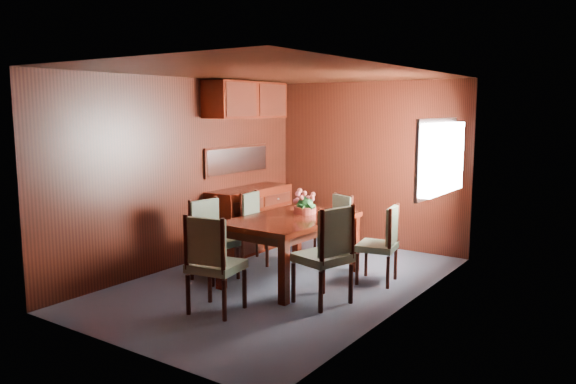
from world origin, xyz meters
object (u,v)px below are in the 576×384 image
Objects in this scene: sideboard at (250,219)px; chair_head at (212,259)px; dining_table at (291,226)px; chair_right_near at (328,250)px; flower_centerpiece at (305,202)px; chair_left_near at (210,235)px.

sideboard is 2.56m from chair_head.
chair_right_near reaches higher than dining_table.
sideboard is 2.48m from chair_right_near.
dining_table is at bearing 79.86° from chair_head.
chair_right_near reaches higher than chair_head.
dining_table is 0.38m from flower_centerpiece.
sideboard reaches higher than dining_table.
sideboard is at bearing 110.14° from chair_head.
chair_left_near is 1.62m from chair_right_near.
sideboard is 4.82× the size of flower_centerpiece.
sideboard is 1.47m from flower_centerpiece.
chair_right_near is (2.08, -1.35, 0.13)m from sideboard.
chair_head is at bearing 152.05° from chair_right_near.
chair_left_near is at bearing -70.93° from sideboard.
chair_head is 3.44× the size of flower_centerpiece.
sideboard is 1.46× the size of chair_left_near.
sideboard is 0.86× the size of dining_table.
chair_head is at bearing -88.86° from dining_table.
dining_table is (1.28, -0.84, 0.20)m from sideboard.
chair_left_near is (0.46, -1.34, 0.08)m from sideboard.
sideboard is at bearing -153.69° from chair_left_near.
chair_head is at bearing 50.38° from chair_left_near.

